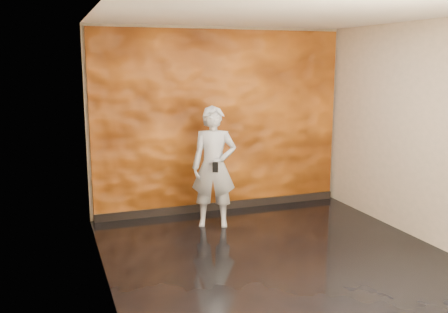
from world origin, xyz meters
TOP-DOWN VIEW (x-y plane):
  - room at (0.00, 0.00)m, footprint 4.02×4.02m
  - feature_wall at (0.00, 1.96)m, footprint 3.90×0.06m
  - baseboard at (0.00, 1.92)m, footprint 3.90×0.04m
  - man at (-0.35, 1.24)m, footprint 0.72×0.60m
  - phone at (-0.42, 0.98)m, footprint 0.08×0.04m

SIDE VIEW (x-z plane):
  - baseboard at x=0.00m, z-range 0.00..0.12m
  - man at x=-0.35m, z-range 0.00..1.69m
  - phone at x=-0.42m, z-range 0.83..0.97m
  - feature_wall at x=0.00m, z-range 0.00..2.75m
  - room at x=0.00m, z-range -0.01..2.81m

